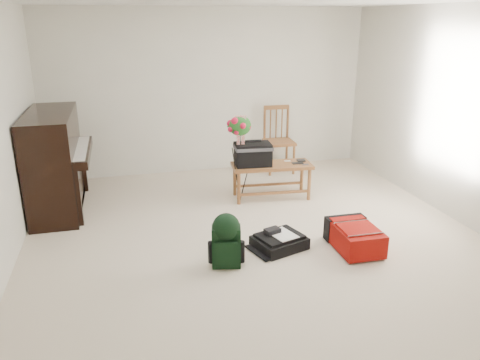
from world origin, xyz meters
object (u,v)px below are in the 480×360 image
object	(u,v)px
red_suitcase	(353,235)
black_duffel	(279,241)
dining_chair	(278,140)
flower_stand	(240,159)
bench	(259,158)
green_backpack	(226,238)
piano	(56,164)

from	to	relation	value
red_suitcase	black_duffel	size ratio (longest dim) A/B	1.04
dining_chair	flower_stand	bearing A→B (deg)	-126.37
bench	flower_stand	size ratio (longest dim) A/B	0.92
flower_stand	bench	bearing A→B (deg)	18.11
dining_chair	green_backpack	bearing A→B (deg)	-115.25
black_duffel	flower_stand	world-z (taller)	flower_stand
black_duffel	dining_chair	bearing A→B (deg)	53.56
piano	bench	bearing A→B (deg)	-7.11
piano	red_suitcase	bearing A→B (deg)	-31.89
bench	red_suitcase	size ratio (longest dim) A/B	1.72
piano	black_duffel	world-z (taller)	piano
green_backpack	red_suitcase	bearing A→B (deg)	14.57
dining_chair	flower_stand	size ratio (longest dim) A/B	0.86
red_suitcase	green_backpack	world-z (taller)	green_backpack
bench	red_suitcase	xyz separation A→B (m)	(0.56, -1.62, -0.43)
black_duffel	red_suitcase	bearing A→B (deg)	-31.25
piano	red_suitcase	xyz separation A→B (m)	(3.12, -1.94, -0.46)
bench	green_backpack	size ratio (longest dim) A/B	1.98
bench	dining_chair	xyz separation A→B (m)	(0.66, 1.12, -0.08)
red_suitcase	flower_stand	distance (m)	1.87
red_suitcase	green_backpack	xyz separation A→B (m)	(-1.39, -0.05, 0.16)
red_suitcase	green_backpack	distance (m)	1.40
piano	flower_stand	size ratio (longest dim) A/B	1.26
piano	green_backpack	world-z (taller)	piano
piano	dining_chair	xyz separation A→B (m)	(3.23, 0.80, -0.10)
piano	bench	world-z (taller)	piano
dining_chair	green_backpack	size ratio (longest dim) A/B	1.86
green_backpack	piano	bearing A→B (deg)	143.59
piano	bench	size ratio (longest dim) A/B	1.37
black_duffel	flower_stand	distance (m)	1.52
piano	green_backpack	xyz separation A→B (m)	(1.73, -1.99, -0.29)
red_suitcase	piano	bearing A→B (deg)	149.16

